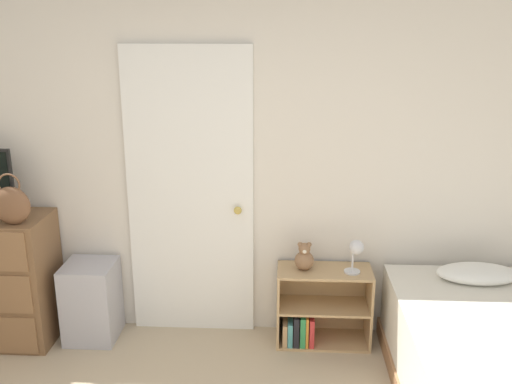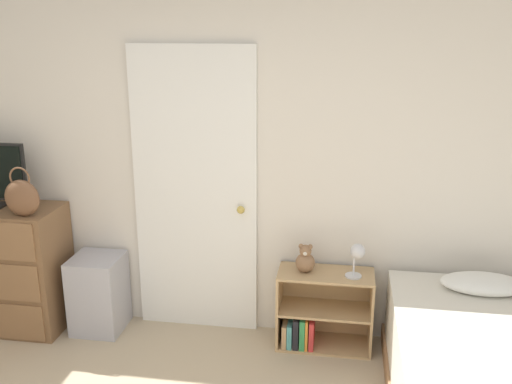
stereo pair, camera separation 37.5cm
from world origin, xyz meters
The scene contains 8 objects.
wall_back centered at (0.00, 2.30, 1.27)m, with size 10.00×0.06×2.55m.
door_closed centered at (-0.12, 2.24, 1.04)m, with size 0.89×0.09×2.08m.
handbag centered at (-1.24, 1.88, 1.07)m, with size 0.25×0.11×0.35m.
storage_bin centered at (-0.84, 2.07, 0.29)m, with size 0.36×0.36×0.57m.
bookshelf centered at (0.78, 2.10, 0.23)m, with size 0.66×0.31×0.56m.
teddy_bear centered at (0.68, 2.09, 0.65)m, with size 0.13×0.13×0.20m.
desk_lamp centered at (1.03, 2.05, 0.73)m, with size 0.13×0.12×0.24m.
bed centered at (1.84, 1.32, 0.28)m, with size 1.19×1.87×0.67m.
Camera 1 is at (0.54, -1.58, 2.22)m, focal length 40.00 mm.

